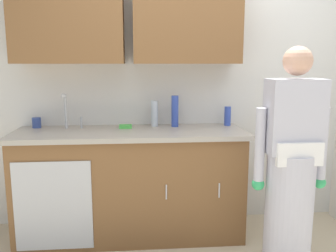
{
  "coord_description": "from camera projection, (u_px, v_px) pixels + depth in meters",
  "views": [
    {
      "loc": [
        -0.49,
        -2.31,
        1.51
      ],
      "look_at": [
        -0.24,
        0.55,
        1.0
      ],
      "focal_mm": 38.35,
      "sensor_mm": 36.0,
      "label": 1
    }
  ],
  "objects": [
    {
      "name": "bottle_soap",
      "position": [
        228.0,
        116.0,
        3.28
      ],
      "size": [
        0.06,
        0.06,
        0.17
      ],
      "primitive_type": "cylinder",
      "color": "#334CB2",
      "rests_on": "countertop"
    },
    {
      "name": "bottle_dish_liquid",
      "position": [
        154.0,
        113.0,
        3.24
      ],
      "size": [
        0.06,
        0.06,
        0.23
      ],
      "primitive_type": "cylinder",
      "color": "silver",
      "rests_on": "countertop"
    },
    {
      "name": "counter_cabinet",
      "position": [
        131.0,
        186.0,
        3.13
      ],
      "size": [
        1.9,
        0.62,
        0.9
      ],
      "color": "brown",
      "rests_on": "ground"
    },
    {
      "name": "bottle_cleaner_spray",
      "position": [
        175.0,
        111.0,
        3.21
      ],
      "size": [
        0.06,
        0.06,
        0.28
      ],
      "primitive_type": "cylinder",
      "color": "#334CB2",
      "rests_on": "countertop"
    },
    {
      "name": "person_at_sink",
      "position": [
        291.0,
        179.0,
        2.56
      ],
      "size": [
        0.55,
        0.34,
        1.62
      ],
      "color": "white",
      "rests_on": "ground"
    },
    {
      "name": "sink",
      "position": [
        68.0,
        133.0,
        3.01
      ],
      "size": [
        0.5,
        0.36,
        0.35
      ],
      "color": "#B7BABF",
      "rests_on": "counter_cabinet"
    },
    {
      "name": "countertop",
      "position": [
        130.0,
        133.0,
        3.05
      ],
      "size": [
        1.96,
        0.66,
        0.04
      ],
      "primitive_type": "cube",
      "color": "#A8A093",
      "rests_on": "counter_cabinet"
    },
    {
      "name": "sponge",
      "position": [
        126.0,
        126.0,
        3.16
      ],
      "size": [
        0.11,
        0.07,
        0.03
      ],
      "primitive_type": "cube",
      "color": "#4CBF4C",
      "rests_on": "countertop"
    },
    {
      "name": "kitchen_wall_with_uppers",
      "position": [
        175.0,
        66.0,
        3.28
      ],
      "size": [
        4.8,
        0.44,
        2.7
      ],
      "color": "silver",
      "rests_on": "ground"
    },
    {
      "name": "cup_by_sink",
      "position": [
        37.0,
        123.0,
        3.17
      ],
      "size": [
        0.08,
        0.08,
        0.09
      ],
      "primitive_type": "cylinder",
      "color": "#33478C",
      "rests_on": "countertop"
    }
  ]
}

